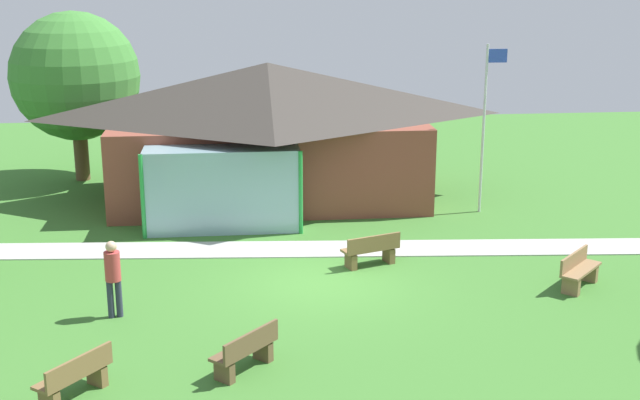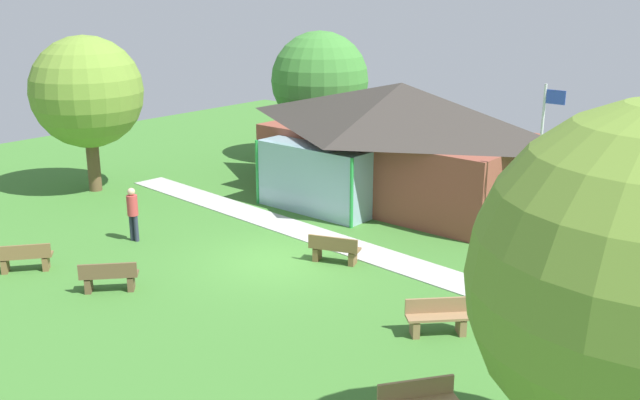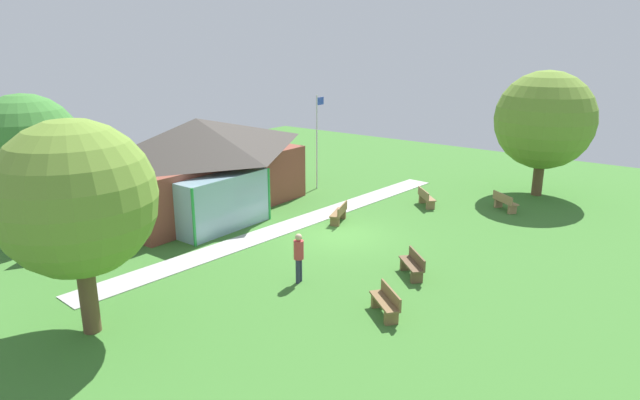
{
  "view_description": "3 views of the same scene",
  "coord_description": "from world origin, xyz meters",
  "px_view_note": "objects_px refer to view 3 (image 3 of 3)",
  "views": [
    {
      "loc": [
        -1.93,
        -19.17,
        7.53
      ],
      "look_at": [
        0.24,
        2.36,
        1.38
      ],
      "focal_mm": 47.77,
      "sensor_mm": 36.0,
      "label": 1
    },
    {
      "loc": [
        13.88,
        -14.46,
        7.85
      ],
      "look_at": [
        -0.23,
        2.24,
        1.31
      ],
      "focal_mm": 40.74,
      "sensor_mm": 36.0,
      "label": 2
    },
    {
      "loc": [
        -17.88,
        -12.64,
        7.91
      ],
      "look_at": [
        0.65,
        1.48,
        1.13
      ],
      "focal_mm": 30.86,
      "sensor_mm": 36.0,
      "label": 3
    }
  ],
  "objects_px": {
    "flagpole": "(317,137)",
    "bench_front_left": "(386,303)",
    "bench_mid_right": "(426,198)",
    "tree_far_east": "(545,120)",
    "tree_behind_pavilion_left": "(27,147)",
    "tree_west_hedge": "(76,200)",
    "pavilion": "(200,163)",
    "visitor_strolling_lawn": "(299,254)",
    "bench_lawn_far_right": "(505,202)",
    "bench_rear_near_path": "(339,214)",
    "bench_front_center": "(413,265)"
  },
  "relations": [
    {
      "from": "bench_mid_right",
      "to": "bench_front_center",
      "type": "xyz_separation_m",
      "value": [
        -7.92,
        -3.51,
        0.0
      ]
    },
    {
      "from": "flagpole",
      "to": "tree_west_hedge",
      "type": "distance_m",
      "value": 16.89
    },
    {
      "from": "pavilion",
      "to": "bench_mid_right",
      "type": "xyz_separation_m",
      "value": [
        7.03,
        -8.46,
        -1.89
      ]
    },
    {
      "from": "bench_rear_near_path",
      "to": "tree_west_hedge",
      "type": "distance_m",
      "value": 12.61
    },
    {
      "from": "bench_lawn_far_right",
      "to": "tree_west_hedge",
      "type": "bearing_deg",
      "value": -70.57
    },
    {
      "from": "bench_front_left",
      "to": "tree_behind_pavilion_left",
      "type": "bearing_deg",
      "value": 46.93
    },
    {
      "from": "bench_mid_right",
      "to": "tree_west_hedge",
      "type": "relative_size",
      "value": 0.23
    },
    {
      "from": "tree_far_east",
      "to": "tree_west_hedge",
      "type": "distance_m",
      "value": 22.94
    },
    {
      "from": "bench_rear_near_path",
      "to": "bench_lawn_far_right",
      "type": "xyz_separation_m",
      "value": [
        6.3,
        -5.3,
        0.0
      ]
    },
    {
      "from": "visitor_strolling_lawn",
      "to": "pavilion",
      "type": "bearing_deg",
      "value": -124.44
    },
    {
      "from": "visitor_strolling_lawn",
      "to": "tree_far_east",
      "type": "xyz_separation_m",
      "value": [
        16.16,
        -3.06,
        2.95
      ]
    },
    {
      "from": "bench_mid_right",
      "to": "bench_lawn_far_right",
      "type": "height_order",
      "value": "same"
    },
    {
      "from": "flagpole",
      "to": "bench_front_left",
      "type": "distance_m",
      "value": 15.06
    },
    {
      "from": "pavilion",
      "to": "bench_front_center",
      "type": "distance_m",
      "value": 12.15
    },
    {
      "from": "tree_far_east",
      "to": "bench_rear_near_path",
      "type": "bearing_deg",
      "value": 150.68
    },
    {
      "from": "bench_rear_near_path",
      "to": "tree_west_hedge",
      "type": "xyz_separation_m",
      "value": [
        -12.12,
        -0.05,
        3.47
      ]
    },
    {
      "from": "bench_front_left",
      "to": "tree_west_hedge",
      "type": "distance_m",
      "value": 9.15
    },
    {
      "from": "tree_west_hedge",
      "to": "visitor_strolling_lawn",
      "type": "bearing_deg",
      "value": -22.95
    },
    {
      "from": "pavilion",
      "to": "bench_front_left",
      "type": "distance_m",
      "value": 13.42
    },
    {
      "from": "tree_west_hedge",
      "to": "tree_far_east",
      "type": "bearing_deg",
      "value": -14.22
    },
    {
      "from": "pavilion",
      "to": "tree_far_east",
      "type": "relative_size",
      "value": 1.65
    },
    {
      "from": "bench_mid_right",
      "to": "flagpole",
      "type": "bearing_deg",
      "value": -131.12
    },
    {
      "from": "pavilion",
      "to": "tree_behind_pavilion_left",
      "type": "bearing_deg",
      "value": 153.45
    },
    {
      "from": "bench_mid_right",
      "to": "bench_rear_near_path",
      "type": "bearing_deg",
      "value": -68.52
    },
    {
      "from": "tree_far_east",
      "to": "tree_behind_pavilion_left",
      "type": "distance_m",
      "value": 24.36
    },
    {
      "from": "bench_mid_right",
      "to": "tree_west_hedge",
      "type": "xyz_separation_m",
      "value": [
        -16.79,
        1.89,
        3.47
      ]
    },
    {
      "from": "pavilion",
      "to": "tree_west_hedge",
      "type": "bearing_deg",
      "value": -146.04
    },
    {
      "from": "flagpole",
      "to": "tree_behind_pavilion_left",
      "type": "height_order",
      "value": "tree_behind_pavilion_left"
    },
    {
      "from": "bench_mid_right",
      "to": "tree_far_east",
      "type": "height_order",
      "value": "tree_far_east"
    },
    {
      "from": "visitor_strolling_lawn",
      "to": "bench_front_center",
      "type": "bearing_deg",
      "value": 122.19
    },
    {
      "from": "flagpole",
      "to": "visitor_strolling_lawn",
      "type": "bearing_deg",
      "value": -145.28
    },
    {
      "from": "bench_rear_near_path",
      "to": "tree_behind_pavilion_left",
      "type": "distance_m",
      "value": 13.48
    },
    {
      "from": "flagpole",
      "to": "bench_mid_right",
      "type": "xyz_separation_m",
      "value": [
        0.54,
        -6.37,
        -2.45
      ]
    },
    {
      "from": "tree_behind_pavilion_left",
      "to": "tree_west_hedge",
      "type": "height_order",
      "value": "tree_west_hedge"
    },
    {
      "from": "flagpole",
      "to": "bench_front_left",
      "type": "bearing_deg",
      "value": -134.46
    },
    {
      "from": "bench_mid_right",
      "to": "bench_front_center",
      "type": "distance_m",
      "value": 8.66
    },
    {
      "from": "bench_mid_right",
      "to": "tree_behind_pavilion_left",
      "type": "relative_size",
      "value": 0.24
    },
    {
      "from": "bench_rear_near_path",
      "to": "bench_lawn_far_right",
      "type": "height_order",
      "value": "same"
    },
    {
      "from": "bench_mid_right",
      "to": "bench_rear_near_path",
      "type": "distance_m",
      "value": 5.06
    },
    {
      "from": "bench_lawn_far_right",
      "to": "visitor_strolling_lawn",
      "type": "bearing_deg",
      "value": -66.91
    },
    {
      "from": "flagpole",
      "to": "tree_west_hedge",
      "type": "relative_size",
      "value": 0.85
    },
    {
      "from": "bench_mid_right",
      "to": "bench_lawn_far_right",
      "type": "bearing_deg",
      "value": 69.85
    },
    {
      "from": "flagpole",
      "to": "visitor_strolling_lawn",
      "type": "xyz_separation_m",
      "value": [
        -10.17,
        -7.05,
        -1.83
      ]
    },
    {
      "from": "pavilion",
      "to": "flagpole",
      "type": "relative_size",
      "value": 2.09
    },
    {
      "from": "pavilion",
      "to": "bench_front_center",
      "type": "height_order",
      "value": "pavilion"
    },
    {
      "from": "tree_west_hedge",
      "to": "bench_lawn_far_right",
      "type": "bearing_deg",
      "value": -15.92
    },
    {
      "from": "bench_front_center",
      "to": "bench_front_left",
      "type": "xyz_separation_m",
      "value": [
        -3.03,
        -0.73,
        0.0
      ]
    },
    {
      "from": "bench_mid_right",
      "to": "bench_front_left",
      "type": "height_order",
      "value": "same"
    },
    {
      "from": "bench_rear_near_path",
      "to": "bench_front_left",
      "type": "xyz_separation_m",
      "value": [
        -6.28,
        -6.17,
        0.0
      ]
    },
    {
      "from": "bench_rear_near_path",
      "to": "tree_far_east",
      "type": "bearing_deg",
      "value": -49.4
    }
  ]
}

